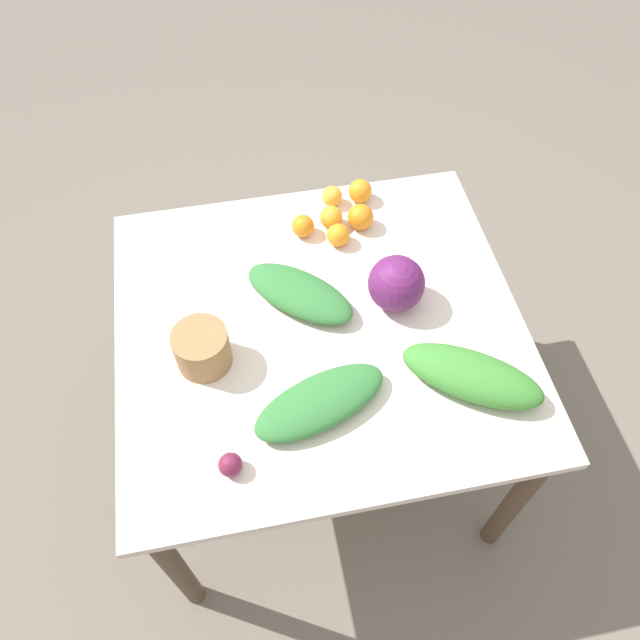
{
  "coord_description": "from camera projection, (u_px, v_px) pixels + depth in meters",
  "views": [
    {
      "loc": [
        0.19,
        0.98,
        2.24
      ],
      "look_at": [
        0.0,
        0.0,
        0.8
      ],
      "focal_mm": 35.0,
      "sensor_mm": 36.0,
      "label": 1
    }
  ],
  "objects": [
    {
      "name": "greens_bunch_dandelion",
      "position": [
        472.0,
        376.0,
        1.63
      ],
      "size": [
        0.4,
        0.33,
        0.09
      ],
      "primitive_type": "ellipsoid",
      "rotation": [
        0.0,
        0.0,
        5.71
      ],
      "color": "#3D8433",
      "rests_on": "dining_table"
    },
    {
      "name": "orange_4",
      "position": [
        360.0,
        191.0,
        2.03
      ],
      "size": [
        0.08,
        0.08,
        0.08
      ],
      "primitive_type": "sphere",
      "color": "orange",
      "rests_on": "dining_table"
    },
    {
      "name": "orange_1",
      "position": [
        338.0,
        235.0,
        1.92
      ],
      "size": [
        0.07,
        0.07,
        0.07
      ],
      "primitive_type": "sphere",
      "color": "orange",
      "rests_on": "dining_table"
    },
    {
      "name": "greens_bunch_kale",
      "position": [
        320.0,
        402.0,
        1.6
      ],
      "size": [
        0.4,
        0.26,
        0.07
      ],
      "primitive_type": "ellipsoid",
      "rotation": [
        0.0,
        0.0,
        3.47
      ],
      "color": "#337538",
      "rests_on": "dining_table"
    },
    {
      "name": "orange_3",
      "position": [
        303.0,
        226.0,
        1.94
      ],
      "size": [
        0.07,
        0.07,
        0.07
      ],
      "primitive_type": "sphere",
      "color": "orange",
      "rests_on": "dining_table"
    },
    {
      "name": "orange_0",
      "position": [
        331.0,
        217.0,
        1.96
      ],
      "size": [
        0.07,
        0.07,
        0.07
      ],
      "primitive_type": "sphere",
      "color": "orange",
      "rests_on": "dining_table"
    },
    {
      "name": "ground_plane",
      "position": [
        320.0,
        437.0,
        2.41
      ],
      "size": [
        8.0,
        8.0,
        0.0
      ],
      "primitive_type": "plane",
      "color": "#70665B"
    },
    {
      "name": "beet_root",
      "position": [
        230.0,
        465.0,
        1.5
      ],
      "size": [
        0.06,
        0.06,
        0.06
      ],
      "primitive_type": "sphere",
      "color": "maroon",
      "rests_on": "dining_table"
    },
    {
      "name": "cabbage_purple",
      "position": [
        396.0,
        284.0,
        1.76
      ],
      "size": [
        0.16,
        0.16,
        0.16
      ],
      "primitive_type": "sphere",
      "color": "#601E5B",
      "rests_on": "dining_table"
    },
    {
      "name": "orange_2",
      "position": [
        332.0,
        196.0,
        2.02
      ],
      "size": [
        0.07,
        0.07,
        0.07
      ],
      "primitive_type": "sphere",
      "color": "#F9A833",
      "rests_on": "dining_table"
    },
    {
      "name": "paper_bag",
      "position": [
        202.0,
        349.0,
        1.66
      ],
      "size": [
        0.15,
        0.15,
        0.12
      ],
      "primitive_type": "cylinder",
      "color": "#997047",
      "rests_on": "dining_table"
    },
    {
      "name": "dining_table",
      "position": [
        320.0,
        343.0,
        1.86
      ],
      "size": [
        1.15,
        1.08,
        0.78
      ],
      "color": "silver",
      "rests_on": "ground_plane"
    },
    {
      "name": "greens_bunch_beet_tops",
      "position": [
        300.0,
        293.0,
        1.79
      ],
      "size": [
        0.36,
        0.34,
        0.07
      ],
      "primitive_type": "ellipsoid",
      "rotation": [
        0.0,
        0.0,
        2.41
      ],
      "color": "#337538",
      "rests_on": "dining_table"
    },
    {
      "name": "orange_5",
      "position": [
        361.0,
        217.0,
        1.96
      ],
      "size": [
        0.08,
        0.08,
        0.08
      ],
      "primitive_type": "sphere",
      "color": "orange",
      "rests_on": "dining_table"
    }
  ]
}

